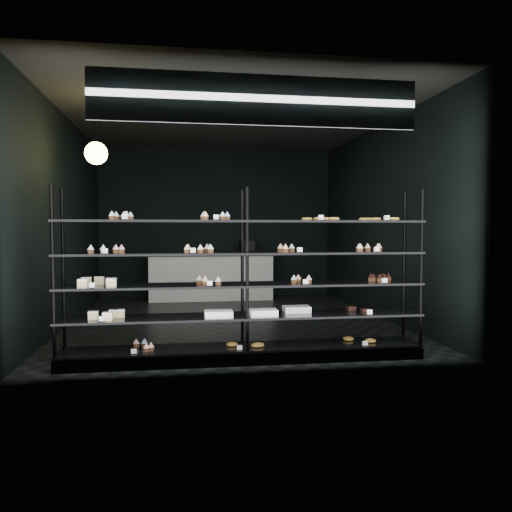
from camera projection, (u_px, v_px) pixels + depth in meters
name	position (u px, v px, depth m)	size (l,w,h in m)	color
room	(230.00, 221.00, 7.91)	(5.01, 6.01, 3.20)	black
display_shelf	(243.00, 305.00, 5.53)	(4.00, 0.50, 1.91)	black
signage	(258.00, 100.00, 4.96)	(3.30, 0.05, 0.50)	#0B0E39
pendant_lamp	(96.00, 153.00, 6.45)	(0.29, 0.29, 0.88)	black
service_counter	(212.00, 276.00, 10.42)	(2.63, 0.65, 1.23)	white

